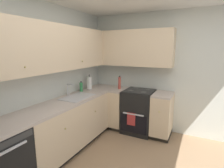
% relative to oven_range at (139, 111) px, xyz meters
% --- Properties ---
extents(wall_back, '(4.05, 0.05, 2.53)m').
position_rel_oven_range_xyz_m(wall_back, '(-1.69, 1.21, 0.80)').
color(wall_back, silver).
rests_on(wall_back, ground_plane).
extents(wall_right, '(0.05, 3.58, 2.53)m').
position_rel_oven_range_xyz_m(wall_right, '(0.31, -0.56, 0.80)').
color(wall_right, silver).
rests_on(wall_right, ground_plane).
extents(lower_cabinets_back, '(1.87, 0.62, 0.87)m').
position_rel_oven_range_xyz_m(lower_cabinets_back, '(-1.25, 0.89, -0.02)').
color(lower_cabinets_back, beige).
rests_on(lower_cabinets_back, ground_plane).
extents(countertop_back, '(3.07, 0.60, 0.03)m').
position_rel_oven_range_xyz_m(countertop_back, '(-1.26, 0.88, 0.43)').
color(countertop_back, '#B7A89E').
rests_on(countertop_back, lower_cabinets_back).
extents(lower_cabinets_right, '(0.62, 1.27, 0.87)m').
position_rel_oven_range_xyz_m(lower_cabinets_right, '(-0.02, -0.10, -0.02)').
color(lower_cabinets_right, beige).
rests_on(lower_cabinets_right, ground_plane).
extents(countertop_right, '(0.60, 1.27, 0.03)m').
position_rel_oven_range_xyz_m(countertop_right, '(-0.02, -0.10, 0.43)').
color(countertop_right, '#B7A89E').
rests_on(countertop_right, lower_cabinets_right).
extents(oven_range, '(0.68, 0.62, 1.06)m').
position_rel_oven_range_xyz_m(oven_range, '(0.00, 0.00, 0.00)').
color(oven_range, black).
rests_on(oven_range, ground_plane).
extents(upper_cabinets_back, '(2.75, 0.34, 0.75)m').
position_rel_oven_range_xyz_m(upper_cabinets_back, '(-1.42, 1.02, 1.33)').
color(upper_cabinets_back, beige).
extents(upper_cabinets_right, '(0.32, 1.82, 0.75)m').
position_rel_oven_range_xyz_m(upper_cabinets_right, '(0.12, 0.27, 1.33)').
color(upper_cabinets_right, beige).
extents(sink, '(0.63, 0.40, 0.10)m').
position_rel_oven_range_xyz_m(sink, '(-0.99, 0.85, 0.41)').
color(sink, '#B7B7BC').
rests_on(sink, countertop_back).
extents(faucet, '(0.07, 0.16, 0.23)m').
position_rel_oven_range_xyz_m(faucet, '(-0.99, 1.06, 0.59)').
color(faucet, silver).
rests_on(faucet, countertop_back).
extents(soap_bottle, '(0.07, 0.07, 0.21)m').
position_rel_oven_range_xyz_m(soap_bottle, '(-0.60, 1.06, 0.54)').
color(soap_bottle, '#338C4C').
rests_on(soap_bottle, countertop_back).
extents(paper_towel_roll, '(0.11, 0.11, 0.33)m').
position_rel_oven_range_xyz_m(paper_towel_roll, '(-0.32, 1.04, 0.58)').
color(paper_towel_roll, white).
rests_on(paper_towel_roll, countertop_back).
extents(oil_bottle, '(0.06, 0.06, 0.29)m').
position_rel_oven_range_xyz_m(oil_bottle, '(-0.02, 0.45, 0.58)').
color(oil_bottle, '#BF4C3F').
rests_on(oil_bottle, countertop_right).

